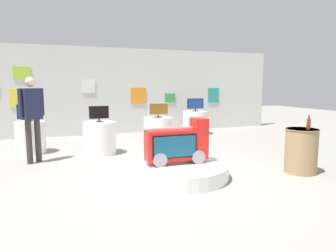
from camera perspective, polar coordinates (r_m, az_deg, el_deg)
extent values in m
plane|color=gray|center=(5.59, -1.20, -9.47)|extent=(30.00, 30.00, 0.00)
cube|color=silver|center=(10.48, -10.78, 6.33)|extent=(12.18, 0.10, 2.86)
cube|color=green|center=(10.99, 0.38, 5.22)|extent=(0.38, 0.02, 0.31)
cube|color=yellow|center=(10.33, -25.91, 4.69)|extent=(0.51, 0.02, 0.55)
cube|color=teal|center=(11.71, 8.41, 5.64)|extent=(0.44, 0.02, 0.54)
cube|color=white|center=(10.32, -14.53, 7.13)|extent=(0.41, 0.02, 0.40)
cube|color=#9ECC33|center=(10.31, -25.45, 8.86)|extent=(0.48, 0.02, 0.39)
cube|color=orange|center=(10.63, -5.50, 5.62)|extent=(0.54, 0.02, 0.54)
cylinder|color=white|center=(5.56, 1.56, -8.19)|extent=(1.85, 1.85, 0.26)
cylinder|color=gray|center=(5.39, -2.00, -5.94)|extent=(0.26, 0.38, 0.25)
cylinder|color=gray|center=(5.62, 4.99, -5.39)|extent=(0.26, 0.38, 0.25)
cube|color=red|center=(5.45, 1.58, -3.44)|extent=(1.12, 0.36, 0.53)
cube|color=red|center=(5.55, 5.79, 0.50)|extent=(0.25, 0.33, 0.19)
cube|color=black|center=(5.26, 1.31, -3.84)|extent=(0.79, 0.04, 0.40)
cube|color=navy|center=(5.26, 1.31, -3.84)|extent=(0.75, 0.05, 0.36)
cube|color=#B2B2B7|center=(5.40, 1.59, -0.34)|extent=(0.89, 0.06, 0.02)
cylinder|color=white|center=(8.32, -1.82, -1.06)|extent=(0.77, 0.77, 0.77)
cylinder|color=black|center=(8.27, -1.83, 1.66)|extent=(0.21, 0.21, 0.02)
cylinder|color=black|center=(8.27, -1.83, 1.91)|extent=(0.04, 0.04, 0.05)
cube|color=silver|center=(8.25, -1.83, 3.20)|extent=(0.53, 0.15, 0.32)
cube|color=brown|center=(8.23, -1.75, 3.19)|extent=(0.49, 0.12, 0.29)
cylinder|color=white|center=(8.13, -24.10, -1.93)|extent=(0.69, 0.69, 0.77)
cylinder|color=black|center=(8.08, -24.25, 0.84)|extent=(0.17, 0.17, 0.02)
cylinder|color=black|center=(8.08, -24.26, 1.10)|extent=(0.04, 0.04, 0.05)
cube|color=black|center=(8.06, -24.34, 2.51)|extent=(0.53, 0.19, 0.35)
cube|color=navy|center=(8.04, -24.40, 2.49)|extent=(0.48, 0.15, 0.31)
cylinder|color=white|center=(10.30, 5.07, 0.60)|extent=(0.81, 0.81, 0.77)
cylinder|color=black|center=(10.26, 5.09, 2.79)|extent=(0.19, 0.19, 0.02)
cylinder|color=black|center=(10.26, 5.09, 3.06)|extent=(0.04, 0.04, 0.07)
cube|color=black|center=(10.24, 5.11, 4.18)|extent=(0.57, 0.06, 0.33)
cube|color=navy|center=(10.22, 5.17, 4.18)|extent=(0.52, 0.03, 0.30)
cylinder|color=white|center=(7.52, -12.53, -2.17)|extent=(0.77, 0.77, 0.77)
cylinder|color=black|center=(7.47, -12.62, 0.83)|extent=(0.16, 0.16, 0.02)
cylinder|color=black|center=(7.46, -12.63, 1.13)|extent=(0.04, 0.04, 0.06)
cube|color=black|center=(7.44, -12.67, 2.50)|extent=(0.46, 0.07, 0.30)
cube|color=black|center=(7.42, -12.66, 2.48)|extent=(0.42, 0.04, 0.27)
cylinder|color=#9E7F56|center=(6.29, 23.43, -4.25)|extent=(0.58, 0.58, 0.83)
cylinder|color=#9E7F56|center=(6.22, 23.63, -0.55)|extent=(0.60, 0.60, 0.02)
cylinder|color=brown|center=(6.16, 24.60, 0.29)|extent=(0.07, 0.07, 0.19)
cylinder|color=brown|center=(6.15, 24.67, 1.49)|extent=(0.03, 0.03, 0.07)
cylinder|color=#38332D|center=(7.03, -24.35, -2.71)|extent=(0.12, 0.12, 0.93)
cylinder|color=#38332D|center=(7.13, -22.95, -2.50)|extent=(0.12, 0.12, 0.93)
cube|color=#1E233F|center=(7.00, -23.99, 3.75)|extent=(0.43, 0.38, 0.65)
sphere|color=beige|center=(6.98, -24.19, 7.46)|extent=(0.20, 0.20, 0.20)
cylinder|color=#1E233F|center=(6.88, -25.74, 3.87)|extent=(0.08, 0.08, 0.58)
cylinder|color=#1E233F|center=(7.12, -22.32, 4.16)|extent=(0.08, 0.08, 0.58)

